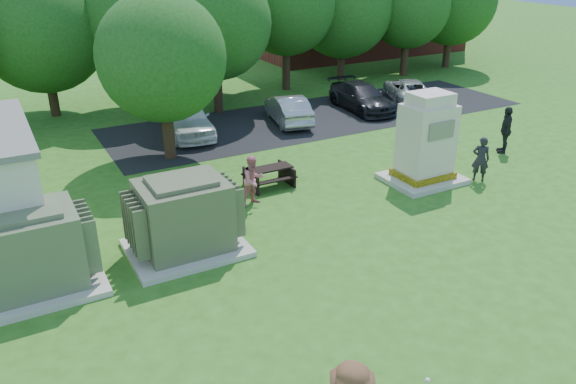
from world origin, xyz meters
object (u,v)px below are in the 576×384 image
generator_cabinet (426,144)px  person_walking_right (506,130)px  transformer_left (30,252)px  person_by_generator (481,159)px  car_silver_b (408,90)px  picnic_table (269,175)px  car_dark (362,97)px  transformer_right (184,218)px  car_silver_a (288,109)px  car_white (187,118)px  person_at_picnic (253,180)px

generator_cabinet → person_walking_right: bearing=8.8°
transformer_left → person_by_generator: transformer_left is taller
person_by_generator → person_walking_right: (2.98, 1.62, 0.12)m
car_silver_b → picnic_table: bearing=54.4°
transformer_left → person_walking_right: transformer_left is taller
generator_cabinet → car_dark: bearing=68.1°
transformer_right → picnic_table: bearing=35.7°
person_by_generator → person_walking_right: bearing=-108.5°
picnic_table → person_walking_right: person_walking_right is taller
transformer_left → transformer_right: bearing=0.0°
transformer_right → generator_cabinet: (8.69, 0.68, 0.38)m
generator_cabinet → person_walking_right: generator_cabinet is taller
transformer_right → car_dark: transformer_right is taller
person_by_generator → car_silver_b: person_by_generator is taller
car_silver_a → person_walking_right: bearing=138.6°
picnic_table → car_dark: size_ratio=0.36×
car_white → generator_cabinet: bearing=-51.4°
person_by_generator → person_walking_right: size_ratio=0.87×
car_silver_b → transformer_right: bearing=56.0°
person_at_picnic → car_white: size_ratio=0.37×
car_dark → car_silver_b: (3.09, 0.26, -0.06)m
transformer_right → person_at_picnic: size_ratio=1.88×
generator_cabinet → person_walking_right: size_ratio=1.69×
person_at_picnic → car_silver_a: (5.07, 7.08, -0.17)m
transformer_right → car_silver_b: transformer_right is taller
generator_cabinet → car_silver_b: generator_cabinet is taller
transformer_left → person_at_picnic: bearing=15.2°
car_dark → transformer_left: bearing=-145.9°
person_walking_right → car_white: (-10.07, 7.93, -0.18)m
transformer_left → transformer_right: size_ratio=1.00×
car_silver_a → transformer_right: bearing=60.5°
picnic_table → person_walking_right: 9.61m
transformer_left → transformer_right: (3.70, 0.00, 0.00)m
person_walking_right → person_by_generator: bearing=-19.1°
person_walking_right → car_silver_b: (1.74, 7.84, -0.34)m
generator_cabinet → person_walking_right: 4.76m
person_by_generator → car_white: (-7.09, 9.55, -0.05)m
person_by_generator → car_silver_b: (4.72, 9.46, -0.22)m
transformer_left → person_at_picnic: transformer_left is taller
transformer_right → person_walking_right: transformer_right is taller
picnic_table → person_by_generator: person_by_generator is taller
picnic_table → person_by_generator: size_ratio=0.99×
transformer_right → transformer_left: bearing=180.0°
person_at_picnic → car_silver_a: person_at_picnic is taller
person_by_generator → car_silver_b: 10.58m
transformer_left → transformer_right: same height
generator_cabinet → person_at_picnic: bearing=169.5°
person_walking_right → car_white: 12.82m
transformer_left → car_white: (7.00, 9.34, -0.24)m
transformer_right → person_walking_right: bearing=6.0°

